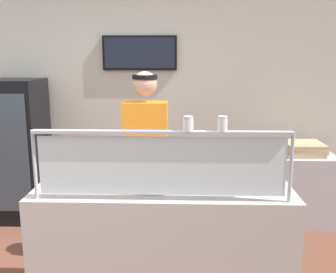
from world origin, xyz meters
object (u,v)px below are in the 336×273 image
pizza_server (157,180)px  drink_fridge (14,150)px  pepper_flake_shaker (222,125)px  worker_figure (146,158)px  pizza_box_stack (304,149)px  pizza_tray (152,182)px  parmesan_shaker (188,124)px

pizza_server → drink_fridge: bearing=123.2°
drink_fridge → pizza_server: bearing=-41.8°
drink_fridge → pepper_flake_shaker: bearing=-40.6°
worker_figure → drink_fridge: (-1.63, 1.02, -0.19)m
pepper_flake_shaker → worker_figure: size_ratio=0.05×
drink_fridge → pizza_box_stack: (3.30, -0.04, 0.05)m
pizza_tray → drink_fridge: bearing=137.9°
pizza_tray → pizza_box_stack: size_ratio=1.18×
pizza_tray → pizza_server: (0.04, -0.02, 0.02)m
pepper_flake_shaker → drink_fridge: (-2.20, 1.88, -0.65)m
drink_fridge → pizza_box_stack: 3.30m
pizza_server → pepper_flake_shaker: (0.44, -0.31, 0.47)m
worker_figure → drink_fridge: worker_figure is taller
parmesan_shaker → drink_fridge: drink_fridge is taller
pizza_tray → pepper_flake_shaker: 0.76m
pizza_server → pepper_flake_shaker: size_ratio=2.90×
parmesan_shaker → drink_fridge: size_ratio=0.06×
parmesan_shaker → pizza_tray: bearing=128.1°
pepper_flake_shaker → pizza_box_stack: bearing=58.9°
drink_fridge → pizza_box_stack: bearing=-0.8°
parmesan_shaker → pizza_box_stack: size_ratio=0.22×
parmesan_shaker → pepper_flake_shaker: bearing=0.0°
pepper_flake_shaker → drink_fridge: size_ratio=0.06×
pepper_flake_shaker → pizza_server: bearing=144.4°
pizza_box_stack → pepper_flake_shaker: bearing=-121.1°
pizza_server → pizza_box_stack: 2.18m
worker_figure → pizza_server: bearing=-76.8°
worker_figure → pizza_box_stack: bearing=30.3°
worker_figure → pizza_box_stack: worker_figure is taller
worker_figure → drink_fridge: bearing=147.9°
drink_fridge → worker_figure: bearing=-32.1°
parmesan_shaker → drink_fridge: (-1.98, 1.88, -0.65)m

